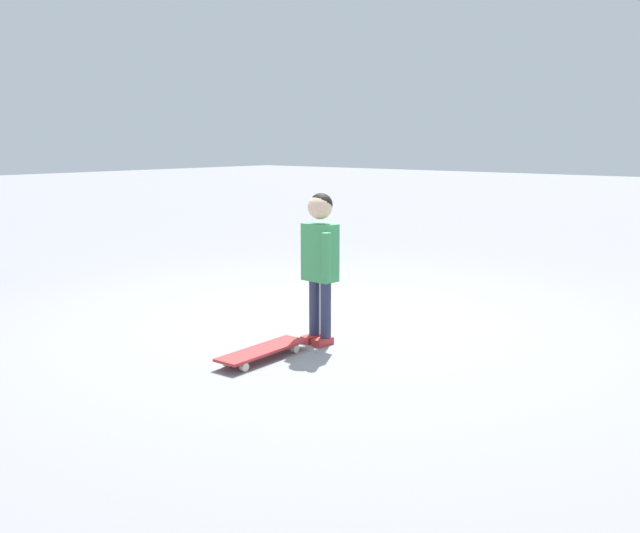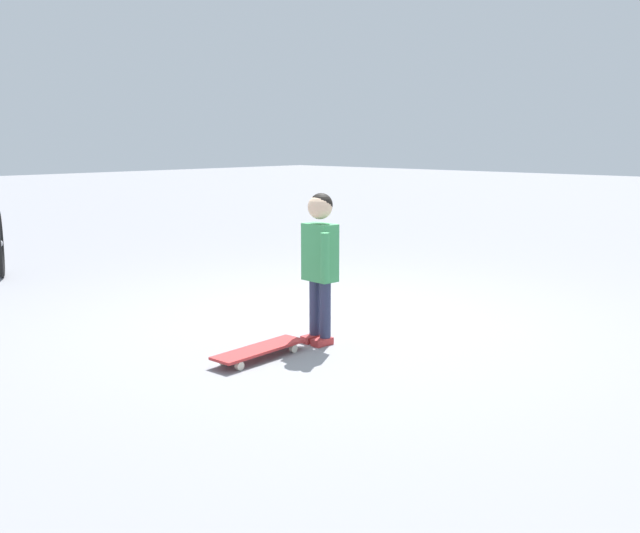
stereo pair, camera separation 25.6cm
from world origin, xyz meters
name	(u,v)px [view 2 (the right image)]	position (x,y,z in m)	size (l,w,h in m)	color
ground_plane	(321,321)	(0.00, 0.00, 0.00)	(50.00, 50.00, 0.00)	gray
child_person	(320,251)	(0.46, 0.41, 0.66)	(0.24, 0.36, 1.06)	#2D3351
skateboard	(259,350)	(1.00, 0.38, 0.06)	(0.71, 0.22, 0.07)	#B22D2D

